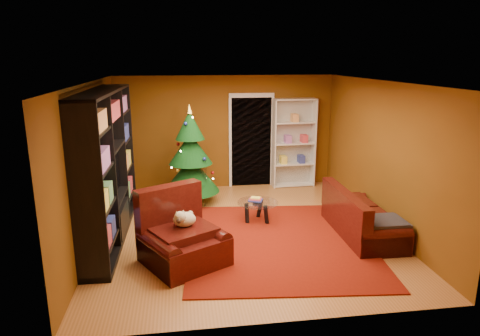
{
  "coord_description": "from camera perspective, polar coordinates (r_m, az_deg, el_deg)",
  "views": [
    {
      "loc": [
        -1.05,
        -7.0,
        2.99
      ],
      "look_at": [
        0.0,
        0.4,
        1.05
      ],
      "focal_mm": 32.0,
      "sensor_mm": 36.0,
      "label": 1
    }
  ],
  "objects": [
    {
      "name": "gift_box_teal",
      "position": [
        8.91,
        -12.4,
        -4.41
      ],
      "size": [
        0.3,
        0.3,
        0.3
      ],
      "primitive_type": "cube",
      "rotation": [
        0.0,
        0.0,
        -0.02
      ],
      "color": "teal",
      "rests_on": "floor"
    },
    {
      "name": "dog",
      "position": [
        6.4,
        -7.41,
        -6.81
      ],
      "size": [
        0.5,
        0.46,
        0.29
      ],
      "primitive_type": null,
      "rotation": [
        0.0,
        0.0,
        0.52
      ],
      "color": "beige",
      "rests_on": "armchair"
    },
    {
      "name": "ceiling",
      "position": [
        7.09,
        0.47,
        11.59
      ],
      "size": [
        5.0,
        5.5,
        0.05
      ],
      "primitive_type": "cube",
      "color": "silver",
      "rests_on": "wall_back"
    },
    {
      "name": "media_unit",
      "position": [
        7.39,
        -17.37,
        0.22
      ],
      "size": [
        0.55,
        3.25,
        2.49
      ],
      "primitive_type": null,
      "rotation": [
        0.0,
        0.0,
        -0.02
      ],
      "color": "black",
      "rests_on": "floor"
    },
    {
      "name": "armchair",
      "position": [
        6.42,
        -7.51,
        -8.87
      ],
      "size": [
        1.58,
        1.58,
        0.9
      ],
      "primitive_type": null,
      "rotation": [
        0.0,
        0.0,
        0.52
      ],
      "color": "black",
      "rests_on": "rug"
    },
    {
      "name": "coffee_table",
      "position": [
        8.02,
        2.36,
        -5.82
      ],
      "size": [
        0.99,
        0.99,
        0.48
      ],
      "primitive_type": null,
      "rotation": [
        0.0,
        0.0,
        -0.38
      ],
      "color": "gray",
      "rests_on": "rug"
    },
    {
      "name": "rug",
      "position": [
        7.28,
        5.31,
        -9.7
      ],
      "size": [
        3.27,
        3.71,
        0.02
      ],
      "primitive_type": "cube",
      "rotation": [
        0.0,
        0.0,
        -0.1
      ],
      "color": "maroon",
      "rests_on": "floor"
    },
    {
      "name": "wall_left",
      "position": [
        7.35,
        -19.41,
        0.41
      ],
      "size": [
        0.05,
        5.5,
        2.6
      ],
      "primitive_type": "cube",
      "color": "brown",
      "rests_on": "ground"
    },
    {
      "name": "wall_back",
      "position": [
        9.98,
        -1.93,
        4.79
      ],
      "size": [
        5.0,
        0.05,
        2.6
      ],
      "primitive_type": "cube",
      "color": "brown",
      "rests_on": "ground"
    },
    {
      "name": "wall_right",
      "position": [
        8.04,
        18.54,
        1.65
      ],
      "size": [
        0.05,
        5.5,
        2.6
      ],
      "primitive_type": "cube",
      "color": "brown",
      "rests_on": "ground"
    },
    {
      "name": "christmas_tree",
      "position": [
        8.88,
        -6.6,
        1.61
      ],
      "size": [
        1.35,
        1.35,
        2.1
      ],
      "primitive_type": null,
      "rotation": [
        0.0,
        0.0,
        0.16
      ],
      "color": "#0A3610",
      "rests_on": "floor"
    },
    {
      "name": "gift_box_green",
      "position": [
        9.32,
        -7.06,
        -3.5
      ],
      "size": [
        0.27,
        0.27,
        0.24
      ],
      "primitive_type": "cube",
      "rotation": [
        0.0,
        0.0,
        -0.1
      ],
      "color": "#2E7336",
      "rests_on": "floor"
    },
    {
      "name": "floor",
      "position": [
        7.7,
        0.42,
        -8.52
      ],
      "size": [
        5.0,
        5.5,
        0.05
      ],
      "primitive_type": "cube",
      "color": "#AA682F",
      "rests_on": "ground"
    },
    {
      "name": "white_bookshelf",
      "position": [
        10.12,
        7.17,
        3.3
      ],
      "size": [
        1.0,
        0.39,
        2.13
      ],
      "primitive_type": null,
      "rotation": [
        0.0,
        0.0,
        0.04
      ],
      "color": "white",
      "rests_on": "floor"
    },
    {
      "name": "doorway",
      "position": [
        10.06,
        1.52,
        3.42
      ],
      "size": [
        1.06,
        0.6,
        2.16
      ],
      "primitive_type": null,
      "color": "black",
      "rests_on": "floor"
    },
    {
      "name": "acrylic_chair",
      "position": [
        8.68,
        -6.44,
        -2.49
      ],
      "size": [
        0.64,
        0.66,
        0.92
      ],
      "primitive_type": null,
      "rotation": [
        0.0,
        0.0,
        -0.43
      ],
      "color": "#66605B",
      "rests_on": "rug"
    },
    {
      "name": "sofa",
      "position": [
        7.68,
        16.11,
        -5.73
      ],
      "size": [
        0.86,
        1.89,
        0.81
      ],
      "primitive_type": null,
      "rotation": [
        0.0,
        0.0,
        1.56
      ],
      "color": "black",
      "rests_on": "rug"
    }
  ]
}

